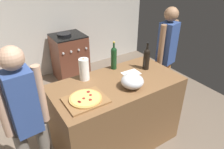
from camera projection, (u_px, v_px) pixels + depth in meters
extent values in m
cube|color=#6B5B4C|center=(95.00, 106.00, 3.43)|extent=(4.14, 3.56, 0.02)
cube|color=#BCB7AD|center=(53.00, 9.00, 3.92)|extent=(4.14, 0.10, 2.60)
cube|color=brown|center=(116.00, 114.00, 2.55)|extent=(1.48, 0.76, 0.91)
cube|color=olive|center=(86.00, 100.00, 2.01)|extent=(0.40, 0.32, 0.02)
cylinder|color=tan|center=(85.00, 99.00, 2.00)|extent=(0.32, 0.32, 0.02)
cylinder|color=#EAC660|center=(85.00, 98.00, 1.99)|extent=(0.28, 0.28, 0.00)
cylinder|color=maroon|center=(90.00, 100.00, 1.96)|extent=(0.03, 0.03, 0.01)
cylinder|color=maroon|center=(88.00, 92.00, 2.07)|extent=(0.03, 0.03, 0.01)
cylinder|color=maroon|center=(80.00, 102.00, 1.92)|extent=(0.03, 0.03, 0.01)
cylinder|color=maroon|center=(79.00, 101.00, 1.93)|extent=(0.02, 0.02, 0.01)
cylinder|color=maroon|center=(91.00, 95.00, 2.03)|extent=(0.03, 0.03, 0.01)
cylinder|color=maroon|center=(84.00, 98.00, 1.98)|extent=(0.03, 0.03, 0.01)
cylinder|color=#B2B2B7|center=(132.00, 87.00, 2.23)|extent=(0.10, 0.10, 0.01)
ellipsoid|color=silver|center=(132.00, 81.00, 2.19)|extent=(0.24, 0.24, 0.15)
cylinder|color=white|center=(84.00, 69.00, 2.32)|extent=(0.11, 0.11, 0.25)
cylinder|color=#997551|center=(84.00, 69.00, 2.32)|extent=(0.03, 0.03, 0.26)
cylinder|color=black|center=(146.00, 61.00, 2.55)|extent=(0.08, 0.08, 0.23)
sphere|color=black|center=(147.00, 52.00, 2.50)|extent=(0.08, 0.08, 0.08)
cylinder|color=black|center=(147.00, 47.00, 2.47)|extent=(0.03, 0.03, 0.09)
cylinder|color=black|center=(148.00, 43.00, 2.44)|extent=(0.03, 0.03, 0.01)
cylinder|color=#143819|center=(114.00, 60.00, 2.55)|extent=(0.07, 0.07, 0.24)
sphere|color=#143819|center=(114.00, 50.00, 2.49)|extent=(0.07, 0.07, 0.07)
cylinder|color=#143819|center=(114.00, 46.00, 2.46)|extent=(0.02, 0.02, 0.08)
cylinder|color=gold|center=(114.00, 42.00, 2.44)|extent=(0.02, 0.02, 0.01)
cube|color=white|center=(131.00, 73.00, 2.50)|extent=(0.22, 0.16, 0.00)
cube|color=brown|center=(70.00, 57.00, 4.08)|extent=(0.60, 0.57, 0.86)
cube|color=black|center=(68.00, 36.00, 3.87)|extent=(0.60, 0.57, 0.02)
cylinder|color=silver|center=(63.00, 53.00, 3.64)|extent=(0.04, 0.02, 0.04)
cylinder|color=silver|center=(71.00, 52.00, 3.71)|extent=(0.04, 0.02, 0.04)
cylinder|color=silver|center=(79.00, 50.00, 3.78)|extent=(0.04, 0.02, 0.04)
cylinder|color=silver|center=(86.00, 48.00, 3.85)|extent=(0.04, 0.02, 0.04)
cylinder|color=black|center=(64.00, 34.00, 3.84)|extent=(0.26, 0.26, 0.04)
cube|color=#334C8C|center=(23.00, 103.00, 1.72)|extent=(0.23, 0.22, 0.59)
cylinder|color=tan|center=(2.00, 108.00, 1.63)|extent=(0.08, 0.08, 0.56)
cylinder|color=tan|center=(41.00, 95.00, 1.79)|extent=(0.08, 0.08, 0.56)
sphere|color=tan|center=(11.00, 58.00, 1.52)|extent=(0.19, 0.19, 0.19)
cylinder|color=#D88C4C|center=(165.00, 83.00, 3.31)|extent=(0.11, 0.11, 0.79)
cylinder|color=#D88C4C|center=(159.00, 87.00, 3.20)|extent=(0.11, 0.11, 0.79)
cube|color=#334C8C|center=(167.00, 43.00, 2.92)|extent=(0.27, 0.25, 0.59)
cylinder|color=#936B4C|center=(173.00, 39.00, 3.01)|extent=(0.08, 0.08, 0.56)
cylinder|color=#936B4C|center=(162.00, 45.00, 2.81)|extent=(0.08, 0.08, 0.56)
sphere|color=#936B4C|center=(171.00, 14.00, 2.72)|extent=(0.19, 0.19, 0.19)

